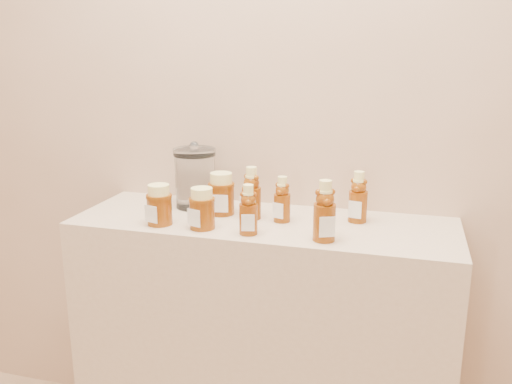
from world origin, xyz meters
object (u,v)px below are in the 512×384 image
(display_table, at_px, (262,348))
(bear_bottle_front_left, at_px, (248,206))
(honey_jar_left, at_px, (159,205))
(bear_bottle_back_left, at_px, (251,190))
(glass_canister, at_px, (195,175))

(display_table, relative_size, bear_bottle_front_left, 7.16)
(display_table, distance_m, honey_jar_left, 0.60)
(display_table, xyz_separation_m, bear_bottle_back_left, (-0.04, 0.01, 0.54))
(bear_bottle_back_left, xyz_separation_m, glass_canister, (-0.22, 0.08, 0.01))
(display_table, bearing_deg, bear_bottle_front_left, -93.68)
(honey_jar_left, distance_m, glass_canister, 0.22)
(display_table, distance_m, bear_bottle_front_left, 0.55)
(display_table, height_order, glass_canister, glass_canister)
(bear_bottle_front_left, distance_m, glass_canister, 0.34)
(bear_bottle_front_left, xyz_separation_m, honey_jar_left, (-0.29, 0.01, -0.02))
(honey_jar_left, bearing_deg, display_table, 37.59)
(display_table, relative_size, bear_bottle_back_left, 6.34)
(bear_bottle_back_left, xyz_separation_m, honey_jar_left, (-0.25, -0.13, -0.03))
(display_table, bearing_deg, glass_canister, 161.29)
(bear_bottle_front_left, bearing_deg, bear_bottle_back_left, 88.48)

